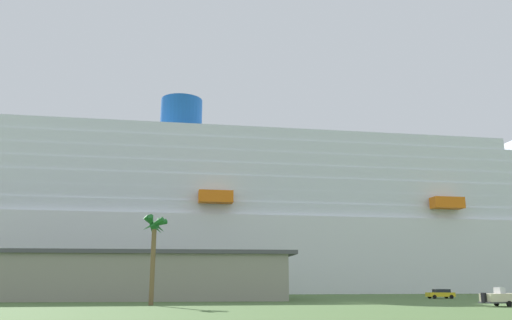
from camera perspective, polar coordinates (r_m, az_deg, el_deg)
The scene contains 7 objects.
ground_plane at distance 102.36m, azimuth 4.85°, elevation -14.80°, with size 600.00×600.00×0.00m, color #4C6B38.
cruise_ship at distance 141.52m, azimuth 6.99°, elevation -7.41°, with size 292.97×37.14×56.70m.
terminal_building at distance 91.75m, azimuth -19.67°, elevation -11.95°, with size 72.89×31.55×7.38m.
small_boat_on_trailer at distance 68.70m, azimuth 26.05°, elevation -13.49°, with size 7.73×2.93×2.15m.
palm_tree at distance 66.26m, azimuth -11.17°, elevation -8.08°, with size 3.33×2.98×10.95m.
parked_car_yellow_taxi at distance 96.25m, azimuth 19.68°, elevation -13.70°, with size 4.65×2.44×1.58m.
parked_car_red_hatchback at distance 90.04m, azimuth -20.89°, elevation -13.68°, with size 4.69×2.32×1.58m.
Camera 1 is at (-26.60, -68.81, 2.71)m, focal length 36.28 mm.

